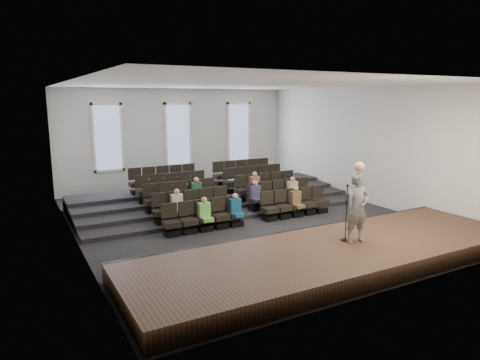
% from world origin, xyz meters
% --- Properties ---
extents(ground, '(14.00, 14.00, 0.00)m').
position_xyz_m(ground, '(0.00, 0.00, 0.00)').
color(ground, black).
rests_on(ground, ground).
extents(ceiling, '(12.00, 14.00, 0.02)m').
position_xyz_m(ceiling, '(0.00, 0.00, 5.01)').
color(ceiling, white).
rests_on(ceiling, ground).
extents(wall_back, '(12.00, 0.04, 5.00)m').
position_xyz_m(wall_back, '(0.00, 7.02, 2.50)').
color(wall_back, silver).
rests_on(wall_back, ground).
extents(wall_front, '(12.00, 0.04, 5.00)m').
position_xyz_m(wall_front, '(0.00, -7.02, 2.50)').
color(wall_front, silver).
rests_on(wall_front, ground).
extents(wall_left, '(0.04, 14.00, 5.00)m').
position_xyz_m(wall_left, '(-6.02, 0.00, 2.50)').
color(wall_left, silver).
rests_on(wall_left, ground).
extents(wall_right, '(0.04, 14.00, 5.00)m').
position_xyz_m(wall_right, '(6.02, 0.00, 2.50)').
color(wall_right, silver).
rests_on(wall_right, ground).
extents(stage, '(11.80, 3.60, 0.50)m').
position_xyz_m(stage, '(0.00, -5.10, 0.25)').
color(stage, '#432E1C').
rests_on(stage, ground).
extents(stage_lip, '(11.80, 0.06, 0.52)m').
position_xyz_m(stage_lip, '(0.00, -3.33, 0.25)').
color(stage_lip, black).
rests_on(stage_lip, ground).
extents(risers, '(11.80, 4.80, 0.60)m').
position_xyz_m(risers, '(0.00, 3.17, 0.20)').
color(risers, black).
rests_on(risers, ground).
extents(seating_rows, '(6.80, 4.70, 1.67)m').
position_xyz_m(seating_rows, '(-0.00, 1.54, 0.68)').
color(seating_rows, black).
rests_on(seating_rows, ground).
extents(windows, '(8.44, 0.10, 3.24)m').
position_xyz_m(windows, '(0.00, 6.95, 2.70)').
color(windows, white).
rests_on(windows, wall_back).
extents(audience, '(5.45, 2.64, 1.10)m').
position_xyz_m(audience, '(0.00, 0.32, 0.81)').
color(audience, '#6BBF4C').
rests_on(audience, seating_rows).
extents(speaker, '(0.77, 0.55, 1.97)m').
position_xyz_m(speaker, '(0.77, -5.05, 1.49)').
color(speaker, '#63605E').
rests_on(speaker, stage).
extents(mic_stand, '(0.27, 0.27, 1.63)m').
position_xyz_m(mic_stand, '(0.57, -4.83, 0.99)').
color(mic_stand, black).
rests_on(mic_stand, stage).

